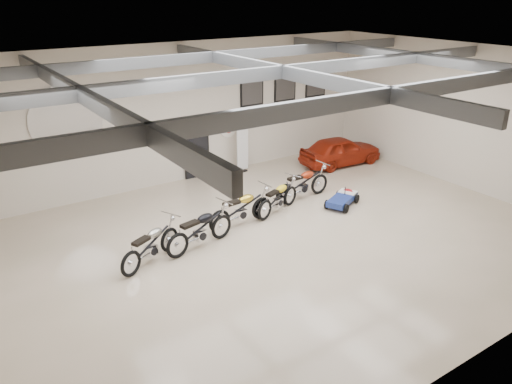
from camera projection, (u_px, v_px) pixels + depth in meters
floor at (279, 241)px, 14.22m from camera, size 16.00×12.00×0.01m
ceiling at (283, 62)px, 12.32m from camera, size 16.00×12.00×0.01m
back_wall at (182, 114)px, 17.88m from camera, size 16.00×0.02×5.00m
right_wall at (465, 117)px, 17.39m from camera, size 0.02×12.00×5.00m
ceiling_beams at (283, 72)px, 12.41m from camera, size 15.80×11.80×0.32m
door at (196, 150)px, 18.65m from camera, size 0.92×0.08×2.10m
logo_plaque at (66, 121)px, 15.66m from camera, size 2.30×0.06×1.16m
poster_left at (252, 88)px, 19.16m from camera, size 1.05×0.08×1.35m
poster_mid at (285, 84)px, 19.99m from camera, size 1.05×0.08×1.35m
poster_right at (316, 80)px, 20.81m from camera, size 1.05×0.08×1.35m
oil_sign at (228, 128)px, 19.12m from camera, size 0.72×0.10×0.72m
banner_stand at (242, 147)px, 19.23m from camera, size 0.55×0.28×1.96m
motorcycle_silver at (150, 244)px, 12.88m from camera, size 2.19×1.51×1.10m
motorcycle_black at (200, 229)px, 13.64m from camera, size 2.32×1.14×1.16m
motorcycle_gold at (241, 208)px, 14.92m from camera, size 2.27×0.84×1.16m
motorcycle_yellow at (278, 197)px, 15.84m from camera, size 2.12×1.26×1.06m
motorcycle_red at (303, 183)px, 16.84m from camera, size 2.25×0.78×1.15m
go_kart at (344, 196)px, 16.51m from camera, size 1.84×1.38×0.61m
vintage_car at (341, 151)px, 20.16m from camera, size 1.65×3.54×1.18m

